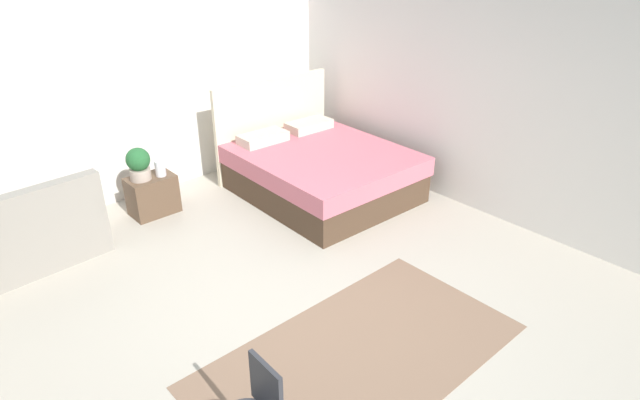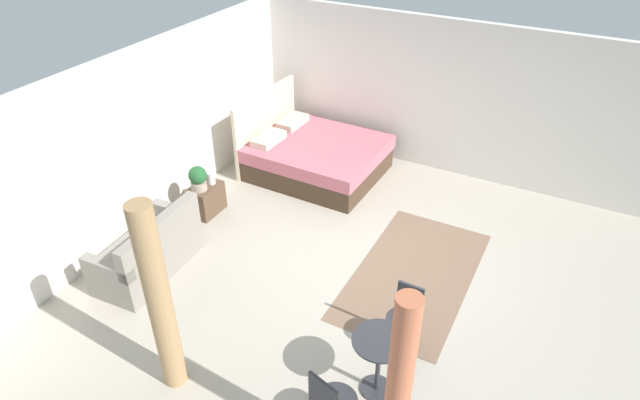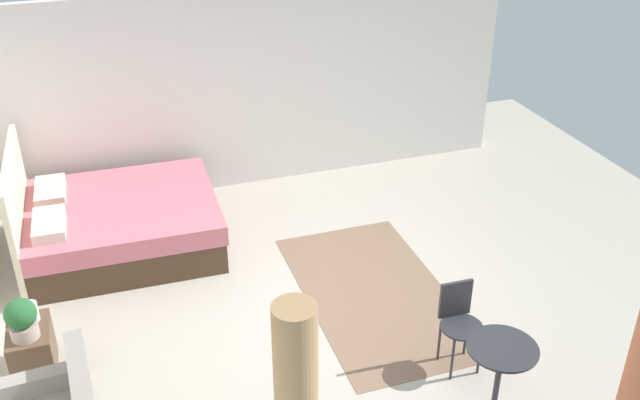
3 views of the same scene
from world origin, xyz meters
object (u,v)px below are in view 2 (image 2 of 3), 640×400
bed (314,155)px  vase (211,178)px  potted_plant (198,178)px  cafe_chair_near_couch (406,311)px  balcony_table (379,356)px  couch (149,252)px  nightstand (206,199)px

bed → vase: (-1.71, 0.83, 0.23)m
potted_plant → cafe_chair_near_couch: bearing=-105.2°
balcony_table → potted_plant: bearing=64.7°
couch → vase: couch is taller
couch → balcony_table: (-0.35, -3.35, 0.20)m
cafe_chair_near_couch → couch: bearing=96.1°
cafe_chair_near_couch → vase: bearing=71.3°
vase → balcony_table: (-1.91, -3.51, -0.05)m
balcony_table → cafe_chair_near_couch: cafe_chair_near_couch is taller
cafe_chair_near_couch → nightstand: bearing=73.3°
couch → potted_plant: size_ratio=3.93×
nightstand → potted_plant: (-0.10, 0.01, 0.43)m
couch → potted_plant: bearing=9.0°
bed → cafe_chair_near_couch: bed is taller
couch → balcony_table: bearing=-95.9°
nightstand → cafe_chair_near_couch: size_ratio=0.65×
vase → bed: bearing=-26.0°
vase → balcony_table: size_ratio=0.25×
bed → couch: bed is taller
potted_plant → vase: potted_plant is taller
bed → vase: bearing=154.0°
nightstand → cafe_chair_near_couch: (-1.08, -3.58, 0.27)m
bed → couch: (-3.27, 0.68, -0.02)m
potted_plant → balcony_table: size_ratio=0.51×
bed → nightstand: 2.03m
nightstand → couch: bearing=-171.9°
bed → nightstand: bed is taller
bed → balcony_table: bed is taller
potted_plant → vase: bearing=-14.5°
couch → cafe_chair_near_couch: 3.40m
nightstand → balcony_table: 3.99m
bed → nightstand: bearing=154.2°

